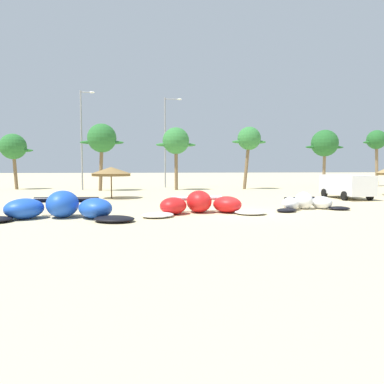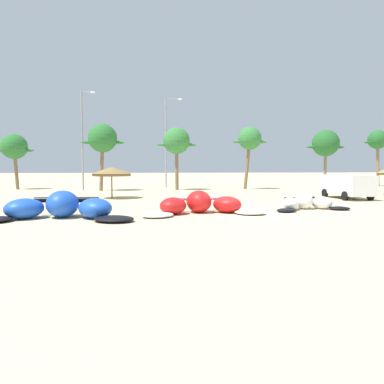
{
  "view_description": "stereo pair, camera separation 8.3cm",
  "coord_description": "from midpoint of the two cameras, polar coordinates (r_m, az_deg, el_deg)",
  "views": [
    {
      "loc": [
        -4.82,
        -18.97,
        2.48
      ],
      "look_at": [
        -2.43,
        2.0,
        1.0
      ],
      "focal_mm": 33.58,
      "sensor_mm": 36.0,
      "label": 1
    },
    {
      "loc": [
        -4.74,
        -18.98,
        2.48
      ],
      "look_at": [
        -2.43,
        2.0,
        1.0
      ],
      "focal_mm": 33.58,
      "sensor_mm": 36.0,
      "label": 2
    }
  ],
  "objects": [
    {
      "name": "ground_plane",
      "position": [
        19.73,
        7.58,
        -3.25
      ],
      "size": [
        260.0,
        260.0,
        0.0
      ],
      "primitive_type": "plane",
      "color": "beige"
    },
    {
      "name": "kite_far_left",
      "position": [
        18.36,
        -20.33,
        -2.4
      ],
      "size": [
        7.8,
        3.79,
        1.33
      ],
      "color": "black",
      "rests_on": "ground"
    },
    {
      "name": "kite_left",
      "position": [
        19.15,
        1.25,
        -2.04
      ],
      "size": [
        6.83,
        3.49,
        1.2
      ],
      "color": "white",
      "rests_on": "ground"
    },
    {
      "name": "kite_left_of_center",
      "position": [
        21.92,
        17.58,
        -1.66
      ],
      "size": [
        4.84,
        2.65,
        1.01
      ],
      "color": "black",
      "rests_on": "ground"
    },
    {
      "name": "beach_umbrella_near_van",
      "position": [
        28.92,
        -12.8,
        3.2
      ],
      "size": [
        3.14,
        3.14,
        2.47
      ],
      "color": "brown",
      "rests_on": "ground"
    },
    {
      "name": "parked_van",
      "position": [
        30.59,
        23.12,
        1.09
      ],
      "size": [
        2.36,
        4.84,
        1.84
      ],
      "color": "white",
      "rests_on": "ground"
    },
    {
      "name": "palm_leftmost",
      "position": [
        44.12,
        -26.58,
        6.39
      ],
      "size": [
        4.2,
        2.8,
        6.11
      ],
      "color": "brown",
      "rests_on": "ground"
    },
    {
      "name": "palm_left",
      "position": [
        38.46,
        -14.18,
        8.18
      ],
      "size": [
        4.45,
        2.96,
        6.93
      ],
      "color": "brown",
      "rests_on": "ground"
    },
    {
      "name": "palm_left_of_gap",
      "position": [
        38.65,
        -2.63,
        8.0
      ],
      "size": [
        4.27,
        2.84,
        6.68
      ],
      "color": "brown",
      "rests_on": "ground"
    },
    {
      "name": "palm_center_left",
      "position": [
        40.66,
        8.98,
        8.23
      ],
      "size": [
        3.86,
        2.57,
        6.92
      ],
      "color": "brown",
      "rests_on": "ground"
    },
    {
      "name": "palm_center_right",
      "position": [
        46.69,
        20.27,
        7.21
      ],
      "size": [
        4.84,
        3.23,
        6.96
      ],
      "color": "#7F6647",
      "rests_on": "ground"
    },
    {
      "name": "palm_right_of_gap",
      "position": [
        51.38,
        27.21,
        7.23
      ],
      "size": [
        3.6,
        2.4,
        7.12
      ],
      "color": "#7F6647",
      "rests_on": "ground"
    },
    {
      "name": "lamppost_west",
      "position": [
        40.26,
        -17.07,
        8.53
      ],
      "size": [
        1.55,
        0.24,
        10.5
      ],
      "color": "gray",
      "rests_on": "ground"
    },
    {
      "name": "lamppost_west_center",
      "position": [
        43.34,
        -4.15,
        8.55
      ],
      "size": [
        2.1,
        0.24,
        10.66
      ],
      "color": "gray",
      "rests_on": "ground"
    }
  ]
}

